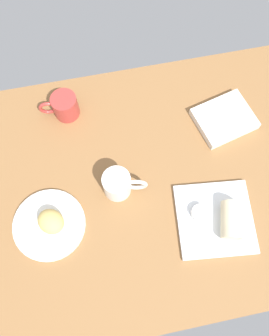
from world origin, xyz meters
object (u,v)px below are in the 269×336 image
(square_plate, at_px, (215,219))
(book_stack, at_px, (224,119))
(scone_pastry, at_px, (51,221))
(sauce_cup, at_px, (199,213))
(round_plate, at_px, (49,225))
(coffee_mug, at_px, (64,106))
(breakfast_wrap, at_px, (231,220))
(second_mug, at_px, (118,185))

(square_plate, bearing_deg, book_stack, -111.04)
(scone_pastry, relative_size, sauce_cup, 1.65)
(round_plate, distance_m, scone_pastry, 0.04)
(sauce_cup, xyz_separation_m, coffee_mug, (0.36, -0.45, 0.02))
(square_plate, bearing_deg, scone_pastry, -9.76)
(breakfast_wrap, relative_size, book_stack, 0.50)
(scone_pastry, height_order, coffee_mug, coffee_mug)
(book_stack, bearing_deg, scone_pastry, 21.47)
(round_plate, xyz_separation_m, scone_pastry, (-0.01, -0.00, 0.04))
(book_stack, xyz_separation_m, coffee_mug, (0.54, -0.14, 0.03))
(square_plate, xyz_separation_m, sauce_cup, (0.05, -0.02, 0.02))
(scone_pastry, xyz_separation_m, book_stack, (-0.63, -0.25, -0.03))
(book_stack, xyz_separation_m, second_mug, (0.40, 0.17, 0.04))
(scone_pastry, distance_m, breakfast_wrap, 0.55)
(round_plate, relative_size, breakfast_wrap, 2.01)
(round_plate, bearing_deg, book_stack, -158.91)
(second_mug, bearing_deg, coffee_mug, -67.58)
(round_plate, height_order, breakfast_wrap, breakfast_wrap)
(square_plate, relative_size, book_stack, 1.05)
(book_stack, relative_size, coffee_mug, 1.65)
(scone_pastry, relative_size, book_stack, 0.38)
(book_stack, bearing_deg, round_plate, 21.09)
(book_stack, relative_size, second_mug, 1.60)
(round_plate, bearing_deg, coffee_mug, -105.08)
(coffee_mug, bearing_deg, book_stack, 165.15)
(sauce_cup, xyz_separation_m, book_stack, (-0.17, -0.31, -0.01))
(scone_pastry, bearing_deg, square_plate, 170.24)
(sauce_cup, height_order, book_stack, sauce_cup)
(sauce_cup, relative_size, breakfast_wrap, 0.46)
(round_plate, height_order, square_plate, square_plate)
(round_plate, relative_size, coffee_mug, 1.67)
(square_plate, xyz_separation_m, second_mug, (0.28, -0.16, 0.04))
(coffee_mug, bearing_deg, round_plate, 74.92)
(round_plate, distance_m, second_mug, 0.25)
(scone_pastry, height_order, second_mug, second_mug)
(sauce_cup, distance_m, coffee_mug, 0.58)
(sauce_cup, relative_size, second_mug, 0.37)
(coffee_mug, bearing_deg, scone_pastry, 76.74)
(book_stack, bearing_deg, second_mug, 23.26)
(scone_pastry, height_order, square_plate, scone_pastry)
(sauce_cup, relative_size, book_stack, 0.23)
(breakfast_wrap, bearing_deg, sauce_cup, -11.13)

